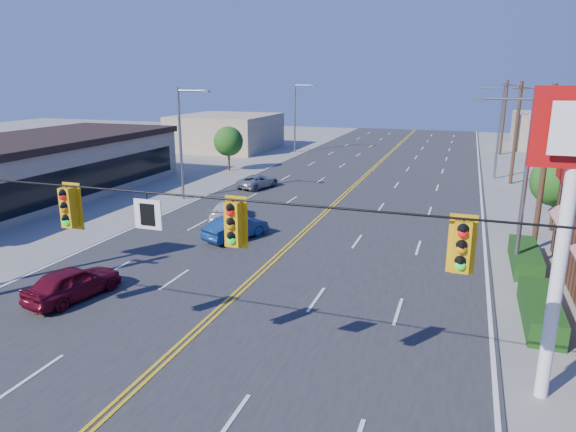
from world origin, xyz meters
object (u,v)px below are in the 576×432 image
(car_blue, at_px, (236,229))
(car_silver, at_px, (258,182))
(signal_span, at_px, (105,231))
(car_white, at_px, (228,211))
(car_magenta, at_px, (73,284))
(kfc_pylon, at_px, (571,186))

(car_blue, height_order, car_silver, car_blue)
(signal_span, height_order, car_white, signal_span)
(car_white, bearing_deg, car_magenta, 75.87)
(car_magenta, relative_size, car_white, 0.98)
(kfc_pylon, distance_m, car_white, 22.00)
(signal_span, distance_m, car_silver, 28.45)
(kfc_pylon, xyz_separation_m, car_magenta, (-17.03, 0.94, -5.37))
(signal_span, height_order, car_magenta, signal_span)
(car_blue, relative_size, car_white, 0.97)
(car_silver, bearing_deg, car_blue, 123.47)
(kfc_pylon, xyz_separation_m, car_silver, (-18.19, 23.21, -5.51))
(signal_span, distance_m, car_blue, 15.20)
(car_blue, bearing_deg, car_white, -35.52)
(kfc_pylon, bearing_deg, car_magenta, 176.84)
(signal_span, xyz_separation_m, kfc_pylon, (11.12, 4.00, 1.16))
(car_magenta, bearing_deg, signal_span, 151.65)
(signal_span, height_order, car_blue, signal_span)
(kfc_pylon, distance_m, car_magenta, 17.88)
(car_blue, bearing_deg, signal_span, 124.68)
(car_silver, bearing_deg, kfc_pylon, 144.29)
(car_white, relative_size, car_silver, 1.04)
(car_magenta, relative_size, car_blue, 1.02)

